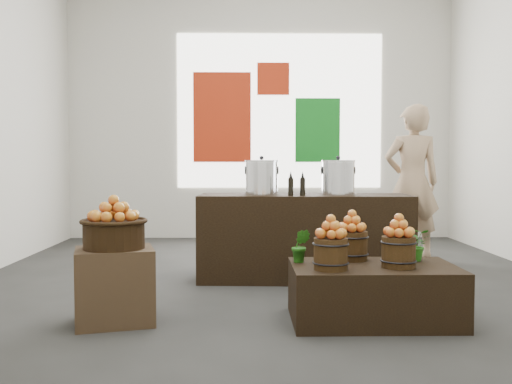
{
  "coord_description": "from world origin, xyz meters",
  "views": [
    {
      "loc": [
        -0.23,
        -5.5,
        1.2
      ],
      "look_at": [
        -0.14,
        -0.4,
        0.93
      ],
      "focal_mm": 40.0,
      "sensor_mm": 36.0,
      "label": 1
    }
  ],
  "objects_px": {
    "display_table": "(373,293)",
    "stock_pot_left": "(262,178)",
    "crate": "(115,286)",
    "counter": "(304,237)",
    "shopper": "(412,182)",
    "stock_pot_center": "(338,178)",
    "wicker_basket": "(114,235)"
  },
  "relations": [
    {
      "from": "display_table",
      "to": "stock_pot_left",
      "type": "xyz_separation_m",
      "value": [
        -0.8,
        1.55,
        0.82
      ]
    },
    {
      "from": "crate",
      "to": "counter",
      "type": "bearing_deg",
      "value": 44.64
    },
    {
      "from": "shopper",
      "to": "display_table",
      "type": "bearing_deg",
      "value": 66.0
    },
    {
      "from": "stock_pot_left",
      "to": "counter",
      "type": "bearing_deg",
      "value": -3.04
    },
    {
      "from": "stock_pot_center",
      "to": "shopper",
      "type": "bearing_deg",
      "value": 48.46
    },
    {
      "from": "counter",
      "to": "shopper",
      "type": "distance_m",
      "value": 2.0
    },
    {
      "from": "display_table",
      "to": "wicker_basket",
      "type": "bearing_deg",
      "value": -179.4
    },
    {
      "from": "crate",
      "to": "stock_pot_center",
      "type": "xyz_separation_m",
      "value": [
        1.91,
        1.53,
        0.75
      ]
    },
    {
      "from": "stock_pot_center",
      "to": "wicker_basket",
      "type": "bearing_deg",
      "value": -141.23
    },
    {
      "from": "counter",
      "to": "stock_pot_left",
      "type": "height_order",
      "value": "stock_pot_left"
    },
    {
      "from": "stock_pot_left",
      "to": "stock_pot_center",
      "type": "xyz_separation_m",
      "value": [
        0.77,
        -0.04,
        0.0
      ]
    },
    {
      "from": "stock_pot_center",
      "to": "stock_pot_left",
      "type": "bearing_deg",
      "value": 176.96
    },
    {
      "from": "crate",
      "to": "stock_pot_center",
      "type": "relative_size",
      "value": 1.7
    },
    {
      "from": "crate",
      "to": "display_table",
      "type": "bearing_deg",
      "value": 0.57
    },
    {
      "from": "crate",
      "to": "stock_pot_center",
      "type": "bearing_deg",
      "value": 38.77
    },
    {
      "from": "stock_pot_center",
      "to": "shopper",
      "type": "relative_size",
      "value": 0.17
    },
    {
      "from": "counter",
      "to": "stock_pot_left",
      "type": "xyz_separation_m",
      "value": [
        -0.43,
        0.02,
        0.6
      ]
    },
    {
      "from": "display_table",
      "to": "stock_pot_left",
      "type": "distance_m",
      "value": 1.93
    },
    {
      "from": "wicker_basket",
      "to": "stock_pot_left",
      "type": "distance_m",
      "value": 1.98
    },
    {
      "from": "wicker_basket",
      "to": "stock_pot_center",
      "type": "relative_size",
      "value": 1.36
    },
    {
      "from": "shopper",
      "to": "stock_pot_left",
      "type": "bearing_deg",
      "value": 30.51
    },
    {
      "from": "stock_pot_left",
      "to": "stock_pot_center",
      "type": "relative_size",
      "value": 1.0
    },
    {
      "from": "wicker_basket",
      "to": "stock_pot_center",
      "type": "bearing_deg",
      "value": 38.77
    },
    {
      "from": "stock_pot_center",
      "to": "counter",
      "type": "bearing_deg",
      "value": 176.96
    },
    {
      "from": "counter",
      "to": "shopper",
      "type": "height_order",
      "value": "shopper"
    },
    {
      "from": "stock_pot_left",
      "to": "stock_pot_center",
      "type": "bearing_deg",
      "value": -3.04
    },
    {
      "from": "crate",
      "to": "counter",
      "type": "height_order",
      "value": "counter"
    },
    {
      "from": "stock_pot_left",
      "to": "crate",
      "type": "bearing_deg",
      "value": -125.83
    },
    {
      "from": "shopper",
      "to": "wicker_basket",
      "type": "bearing_deg",
      "value": 40.3
    },
    {
      "from": "display_table",
      "to": "counter",
      "type": "xyz_separation_m",
      "value": [
        -0.36,
        1.53,
        0.22
      ]
    },
    {
      "from": "display_table",
      "to": "shopper",
      "type": "relative_size",
      "value": 0.64
    },
    {
      "from": "wicker_basket",
      "to": "stock_pot_center",
      "type": "xyz_separation_m",
      "value": [
        1.91,
        1.53,
        0.37
      ]
    }
  ]
}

